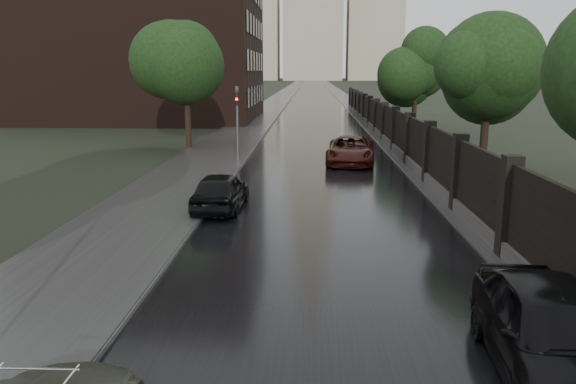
{
  "coord_description": "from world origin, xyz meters",
  "views": [
    {
      "loc": [
        -0.46,
        -4.12,
        4.76
      ],
      "look_at": [
        -1.09,
        10.97,
        1.5
      ],
      "focal_mm": 35.0,
      "sensor_mm": 36.0,
      "label": 1
    }
  ],
  "objects": [
    {
      "name": "verge_right",
      "position": [
        5.5,
        190.0,
        0.04
      ],
      "size": [
        3.0,
        420.0,
        0.08
      ],
      "primitive_type": "cube",
      "color": "#2D2D2D",
      "rests_on": "ground"
    },
    {
      "name": "brick_building",
      "position": [
        -18.0,
        52.0,
        10.0
      ],
      "size": [
        24.0,
        18.0,
        20.0
      ],
      "primitive_type": "cube",
      "color": "black",
      "rests_on": "ground"
    },
    {
      "name": "tree_right_b",
      "position": [
        7.5,
        22.0,
        4.95
      ],
      "size": [
        4.08,
        4.08,
        7.01
      ],
      "color": "black",
      "rests_on": "ground"
    },
    {
      "name": "car_right_far",
      "position": [
        1.6,
        25.03,
        0.72
      ],
      "size": [
        2.83,
        5.36,
        1.44
      ],
      "primitive_type": "imported",
      "rotation": [
        0.0,
        0.0,
        -0.09
      ],
      "color": "black",
      "rests_on": "ground"
    },
    {
      "name": "car_right_near",
      "position": [
        3.32,
        4.07,
        0.79
      ],
      "size": [
        2.19,
        4.77,
        1.59
      ],
      "primitive_type": "imported",
      "rotation": [
        0.0,
        0.0,
        -0.07
      ],
      "color": "black",
      "rests_on": "ground"
    },
    {
      "name": "fence_right",
      "position": [
        4.6,
        32.01,
        1.01
      ],
      "size": [
        0.45,
        75.72,
        2.7
      ],
      "color": "#383533",
      "rests_on": "ground"
    },
    {
      "name": "traffic_light",
      "position": [
        -4.3,
        24.99,
        2.4
      ],
      "size": [
        0.16,
        0.32,
        4.0
      ],
      "color": "#59595E",
      "rests_on": "ground"
    },
    {
      "name": "stalinist_tower",
      "position": [
        0.0,
        300.0,
        38.38
      ],
      "size": [
        92.0,
        30.0,
        159.0
      ],
      "color": "tan",
      "rests_on": "ground"
    },
    {
      "name": "road",
      "position": [
        0.0,
        190.0,
        0.01
      ],
      "size": [
        8.0,
        420.0,
        0.02
      ],
      "primitive_type": "cube",
      "color": "black",
      "rests_on": "ground"
    },
    {
      "name": "tree_right_c",
      "position": [
        7.5,
        40.0,
        4.95
      ],
      "size": [
        4.08,
        4.08,
        7.01
      ],
      "color": "black",
      "rests_on": "ground"
    },
    {
      "name": "hatchback_left",
      "position": [
        -3.6,
        14.86,
        0.68
      ],
      "size": [
        1.72,
        4.01,
        1.35
      ],
      "primitive_type": "imported",
      "rotation": [
        0.0,
        0.0,
        3.11
      ],
      "color": "black",
      "rests_on": "ground"
    },
    {
      "name": "sidewalk_left",
      "position": [
        -6.0,
        190.0,
        0.08
      ],
      "size": [
        4.0,
        420.0,
        0.16
      ],
      "primitive_type": "cube",
      "color": "#2D2D2D",
      "rests_on": "ground"
    },
    {
      "name": "tree_left_far",
      "position": [
        -8.0,
        30.0,
        5.24
      ],
      "size": [
        4.25,
        4.25,
        7.39
      ],
      "color": "black",
      "rests_on": "ground"
    }
  ]
}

